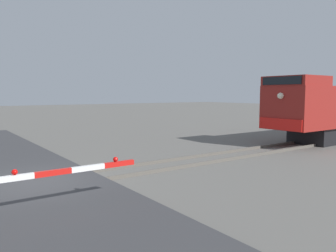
# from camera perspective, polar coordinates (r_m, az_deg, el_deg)

# --- Properties ---
(ground_plane) EXTENTS (160.00, 160.00, 0.00)m
(ground_plane) POSITION_cam_1_polar(r_m,az_deg,el_deg) (12.24, -22.08, -9.63)
(ground_plane) COLOR #605E59
(rail_track_left) EXTENTS (0.08, 80.00, 0.15)m
(rail_track_left) POSITION_cam_1_polar(r_m,az_deg,el_deg) (12.90, -22.85, -8.54)
(rail_track_left) COLOR #59544C
(rail_track_left) RESTS_ON ground_plane
(rail_track_right) EXTENTS (0.08, 80.00, 0.15)m
(rail_track_right) POSITION_cam_1_polar(r_m,az_deg,el_deg) (11.55, -21.25, -10.12)
(rail_track_right) COLOR #59544C
(rail_track_right) RESTS_ON ground_plane
(road_surface) EXTENTS (36.00, 4.52, 0.16)m
(road_surface) POSITION_cam_1_polar(r_m,az_deg,el_deg) (12.22, -22.10, -9.25)
(road_surface) COLOR #38383A
(road_surface) RESTS_ON ground_plane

